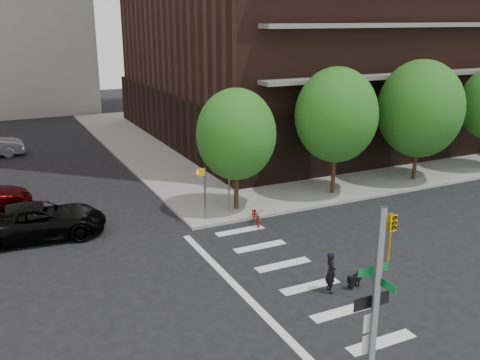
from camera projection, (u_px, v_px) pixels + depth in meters
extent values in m
plane|color=black|center=(238.00, 304.00, 18.67)|extent=(120.00, 120.00, 0.00)
cube|color=gray|center=(331.00, 129.00, 47.42)|extent=(39.00, 33.00, 0.15)
cube|color=silver|center=(381.00, 342.00, 16.48)|extent=(2.40, 0.50, 0.01)
cube|color=silver|center=(342.00, 312.00, 18.20)|extent=(2.40, 0.50, 0.01)
cube|color=silver|center=(310.00, 286.00, 19.92)|extent=(2.40, 0.50, 0.01)
cube|color=silver|center=(283.00, 265.00, 21.64)|extent=(2.40, 0.50, 0.01)
cube|color=silver|center=(260.00, 246.00, 23.36)|extent=(2.40, 0.50, 0.01)
cube|color=silver|center=(240.00, 231.00, 25.08)|extent=(2.40, 0.50, 0.01)
cube|color=silver|center=(251.00, 301.00, 18.87)|extent=(0.30, 13.00, 0.01)
cube|color=black|center=(305.00, 107.00, 46.20)|extent=(25.50, 25.50, 4.00)
cylinder|color=#301E11|center=(236.00, 187.00, 27.27)|extent=(0.24, 0.24, 2.30)
sphere|color=#235B19|center=(236.00, 134.00, 26.46)|extent=(4.00, 4.00, 4.00)
cylinder|color=#301E11|center=(333.00, 170.00, 29.73)|extent=(0.24, 0.24, 2.60)
sphere|color=#235B19|center=(336.00, 115.00, 28.82)|extent=(4.50, 4.50, 4.50)
cylinder|color=#301E11|center=(415.00, 161.00, 32.28)|extent=(0.24, 0.24, 2.30)
sphere|color=#235B19|center=(420.00, 109.00, 31.36)|extent=(5.00, 5.00, 5.00)
cylinder|color=slate|center=(372.00, 343.00, 11.08)|extent=(0.16, 0.16, 6.00)
imported|color=gold|center=(391.00, 238.00, 10.52)|extent=(0.16, 0.20, 1.00)
cube|color=#0A5926|center=(373.00, 270.00, 10.75)|extent=(0.75, 0.02, 0.18)
cube|color=#0A5926|center=(383.00, 283.00, 10.75)|extent=(0.02, 0.75, 0.18)
cube|color=black|center=(372.00, 301.00, 10.92)|extent=(0.90, 0.02, 0.28)
cube|color=silver|center=(370.00, 323.00, 11.07)|extent=(0.32, 0.02, 0.42)
cube|color=silver|center=(368.00, 344.00, 11.22)|extent=(0.32, 0.02, 0.42)
cylinder|color=slate|center=(205.00, 194.00, 25.79)|extent=(0.10, 0.10, 2.60)
cube|color=gold|center=(201.00, 172.00, 25.38)|extent=(0.32, 0.25, 0.32)
cylinder|color=slate|center=(229.00, 190.00, 26.90)|extent=(0.08, 0.08, 2.20)
cube|color=gold|center=(230.00, 174.00, 26.51)|extent=(0.64, 0.02, 0.64)
imported|color=black|center=(39.00, 221.00, 24.08)|extent=(3.21, 6.07, 1.63)
imported|color=maroon|center=(256.00, 216.00, 25.86)|extent=(0.94, 1.66, 0.83)
imported|color=black|center=(331.00, 272.00, 19.32)|extent=(0.64, 0.49, 1.55)
cube|color=black|center=(354.00, 279.00, 19.71)|extent=(0.62, 0.32, 0.23)
cube|color=black|center=(360.00, 273.00, 19.86)|extent=(0.20, 0.17, 0.17)
cylinder|color=black|center=(357.00, 283.00, 19.90)|extent=(0.06, 0.06, 0.26)
cylinder|color=black|center=(351.00, 286.00, 19.65)|extent=(0.06, 0.06, 0.26)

